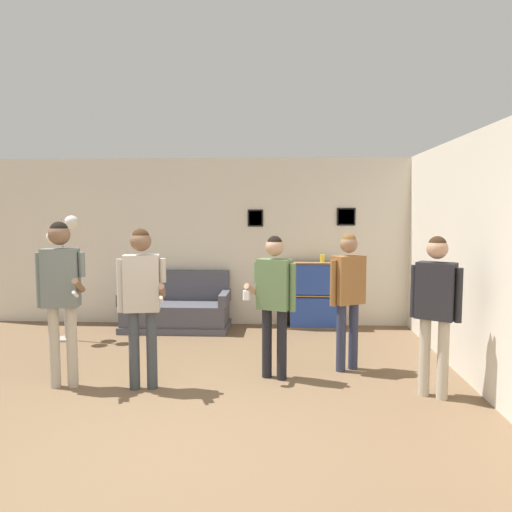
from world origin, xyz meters
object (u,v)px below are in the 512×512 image
Objects in this scene: person_player_foreground_center at (142,291)px; drinking_cup at (322,258)px; bookshelf at (314,295)px; couch at (177,310)px; person_player_foreground_left at (61,285)px; person_spectator_far_right at (436,300)px; person_watcher_holding_cup at (274,292)px; person_spectator_near_bookshelf at (348,288)px; floor_lamp at (63,241)px.

drinking_cup is at bearing 53.84° from person_player_foreground_center.
drinking_cup reaches higher than bookshelf.
person_player_foreground_left is (-0.64, -2.64, 0.79)m from couch.
drinking_cup reaches higher than couch.
bookshelf is at bearing 55.61° from person_player_foreground_center.
person_player_foreground_center is 2.96m from person_spectator_far_right.
person_player_foreground_center is 1.06× the size of person_watcher_holding_cup.
person_watcher_holding_cup reaches higher than couch.
person_spectator_near_bookshelf reaches higher than couch.
person_player_foreground_center is (0.85, -0.01, -0.05)m from person_player_foreground_left.
person_player_foreground_left is 15.04× the size of drinking_cup.
bookshelf is 4.02m from person_player_foreground_left.
couch is 14.22× the size of drinking_cup.
floor_lamp is at bearing 153.83° from person_watcher_holding_cup.
person_player_foreground_left reaches higher than person_spectator_far_right.
person_watcher_holding_cup is 13.65× the size of drinking_cup.
person_watcher_holding_cup is 0.99× the size of person_spectator_near_bookshelf.
bookshelf is at bearing 97.15° from person_spectator_near_bookshelf.
person_spectator_far_right is (0.75, -0.81, 0.01)m from person_spectator_near_bookshelf.
couch is 0.99× the size of person_player_foreground_center.
couch is at bearing 141.76° from person_spectator_near_bookshelf.
person_watcher_holding_cup is at bearing -54.98° from couch.
person_spectator_far_right is 13.88× the size of drinking_cup.
person_watcher_holding_cup is 2.55m from drinking_cup.
person_player_foreground_left is 2.25m from person_watcher_holding_cup.
person_spectator_near_bookshelf is at bearing -82.85° from bookshelf.
person_spectator_near_bookshelf is (0.85, 0.34, 0.01)m from person_watcher_holding_cup.
person_spectator_far_right is (4.63, -1.96, -0.45)m from floor_lamp.
person_spectator_near_bookshelf is (2.42, -1.91, 0.68)m from couch.
person_player_foreground_center is at bearing -163.63° from person_watcher_holding_cup.
person_player_foreground_left is at bearing -134.67° from bookshelf.
person_player_foreground_left is 1.10× the size of person_watcher_holding_cup.
person_player_foreground_center reaches higher than bookshelf.
person_player_foreground_center is at bearing 178.60° from person_spectator_far_right.
person_player_foreground_center is at bearing -126.16° from drinking_cup.
bookshelf is at bearing 14.73° from floor_lamp.
person_player_foreground_left is at bearing -166.62° from person_spectator_near_bookshelf.
floor_lamp is at bearing 157.04° from person_spectator_far_right.
floor_lamp is 4.07m from person_spectator_near_bookshelf.
person_player_foreground_left is 1.09× the size of person_spectator_near_bookshelf.
person_player_foreground_left is (-2.80, -2.83, 0.56)m from bookshelf.
person_player_foreground_center is 1.05× the size of person_spectator_near_bookshelf.
bookshelf is 2.55m from person_watcher_holding_cup.
person_spectator_near_bookshelf is 1.10m from person_spectator_far_right.
drinking_cup is at bearing 44.02° from person_player_foreground_left.
person_player_foreground_center is 1.04× the size of person_spectator_far_right.
drinking_cup is (2.08, 2.84, 0.08)m from person_player_foreground_center.
person_spectator_far_right reaches higher than person_spectator_near_bookshelf.
person_spectator_near_bookshelf reaches higher than person_watcher_holding_cup.
floor_lamp is at bearing 163.46° from person_spectator_near_bookshelf.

